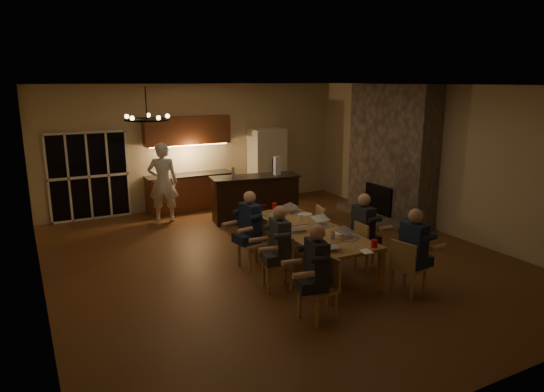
% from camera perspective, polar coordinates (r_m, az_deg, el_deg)
% --- Properties ---
extents(floor, '(9.00, 9.00, 0.00)m').
position_cam_1_polar(floor, '(9.21, 0.76, -7.41)').
color(floor, brown).
rests_on(floor, ground).
extents(back_wall, '(8.00, 0.04, 3.20)m').
position_cam_1_polar(back_wall, '(12.87, -8.95, 5.80)').
color(back_wall, '#C2AC89').
rests_on(back_wall, ground).
extents(left_wall, '(0.04, 9.00, 3.20)m').
position_cam_1_polar(left_wall, '(7.73, -26.35, -0.51)').
color(left_wall, '#C2AC89').
rests_on(left_wall, ground).
extents(right_wall, '(0.04, 9.00, 3.20)m').
position_cam_1_polar(right_wall, '(11.23, 19.14, 4.12)').
color(right_wall, '#C2AC89').
rests_on(right_wall, ground).
extents(ceiling, '(8.00, 9.00, 0.04)m').
position_cam_1_polar(ceiling, '(8.60, 0.83, 13.06)').
color(ceiling, white).
rests_on(ceiling, back_wall).
extents(french_doors, '(1.86, 0.08, 2.10)m').
position_cam_1_polar(french_doors, '(12.31, -20.74, 2.14)').
color(french_doors, black).
rests_on(french_doors, ground).
extents(fireplace, '(0.58, 2.50, 3.20)m').
position_cam_1_polar(fireplace, '(11.86, 13.86, 4.93)').
color(fireplace, '#74655B').
rests_on(fireplace, ground).
extents(kitchenette, '(2.24, 0.68, 2.40)m').
position_cam_1_polar(kitchenette, '(12.53, -9.70, 3.72)').
color(kitchenette, brown).
rests_on(kitchenette, ground).
extents(refrigerator, '(0.90, 0.68, 2.00)m').
position_cam_1_polar(refrigerator, '(13.36, -0.60, 3.63)').
color(refrigerator, beige).
rests_on(refrigerator, ground).
extents(dining_table, '(1.10, 2.85, 0.75)m').
position_cam_1_polar(dining_table, '(8.65, 4.28, -6.19)').
color(dining_table, '#A37041').
rests_on(dining_table, ground).
extents(bar_island, '(2.17, 1.00, 1.08)m').
position_cam_1_polar(bar_island, '(11.57, -1.98, -0.25)').
color(bar_island, black).
rests_on(bar_island, ground).
extents(chair_left_near, '(0.51, 0.51, 0.89)m').
position_cam_1_polar(chair_left_near, '(6.90, 5.44, -10.86)').
color(chair_left_near, tan).
rests_on(chair_left_near, ground).
extents(chair_left_mid, '(0.53, 0.53, 0.89)m').
position_cam_1_polar(chair_left_mid, '(7.82, 0.61, -7.79)').
color(chair_left_mid, tan).
rests_on(chair_left_mid, ground).
extents(chair_left_far, '(0.49, 0.49, 0.89)m').
position_cam_1_polar(chair_left_far, '(8.71, -2.26, -5.54)').
color(chair_left_far, tan).
rests_on(chair_left_far, ground).
extents(chair_right_near, '(0.54, 0.54, 0.89)m').
position_cam_1_polar(chair_right_near, '(7.94, 15.83, -8.01)').
color(chair_right_near, tan).
rests_on(chair_right_near, ground).
extents(chair_right_mid, '(0.48, 0.48, 0.89)m').
position_cam_1_polar(chair_right_mid, '(8.72, 11.49, -5.80)').
color(chair_right_mid, tan).
rests_on(chair_right_mid, ground).
extents(chair_right_far, '(0.52, 0.52, 0.89)m').
position_cam_1_polar(chair_right_far, '(9.63, 6.81, -3.77)').
color(chair_right_far, tan).
rests_on(chair_right_far, ground).
extents(person_left_near, '(0.70, 0.70, 1.38)m').
position_cam_1_polar(person_left_near, '(6.82, 5.24, -8.92)').
color(person_left_near, '#21222A').
rests_on(person_left_near, ground).
extents(person_right_near, '(0.64, 0.64, 1.38)m').
position_cam_1_polar(person_right_near, '(7.88, 16.26, -6.30)').
color(person_right_near, '#1B2C44').
rests_on(person_right_near, ground).
extents(person_left_mid, '(0.68, 0.68, 1.38)m').
position_cam_1_polar(person_left_mid, '(7.74, 0.92, -6.10)').
color(person_left_mid, '#343A3D').
rests_on(person_left_mid, ground).
extents(person_right_mid, '(0.61, 0.61, 1.38)m').
position_cam_1_polar(person_right_mid, '(8.67, 10.64, -4.17)').
color(person_right_mid, '#21222A').
rests_on(person_right_mid, ground).
extents(person_left_far, '(0.70, 0.70, 1.38)m').
position_cam_1_polar(person_left_far, '(8.71, -2.59, -3.86)').
color(person_left_far, '#1B2C44').
rests_on(person_left_far, ground).
extents(standing_person, '(0.81, 0.67, 1.89)m').
position_cam_1_polar(standing_person, '(11.66, -12.70, 1.59)').
color(standing_person, white).
rests_on(standing_person, ground).
extents(chandelier, '(0.61, 0.61, 0.03)m').
position_cam_1_polar(chandelier, '(7.01, -14.51, 8.70)').
color(chandelier, black).
rests_on(chandelier, ceiling).
extents(laptop_a, '(0.33, 0.29, 0.23)m').
position_cam_1_polar(laptop_a, '(7.54, 6.73, -5.35)').
color(laptop_a, silver).
rests_on(laptop_a, dining_table).
extents(laptop_b, '(0.41, 0.40, 0.23)m').
position_cam_1_polar(laptop_b, '(8.02, 9.27, -4.26)').
color(laptop_b, silver).
rests_on(laptop_b, dining_table).
extents(laptop_c, '(0.35, 0.32, 0.23)m').
position_cam_1_polar(laptop_c, '(8.39, 2.83, -3.30)').
color(laptop_c, silver).
rests_on(laptop_c, dining_table).
extents(laptop_d, '(0.35, 0.32, 0.23)m').
position_cam_1_polar(laptop_d, '(8.64, 6.14, -2.87)').
color(laptop_d, silver).
rests_on(laptop_d, dining_table).
extents(laptop_e, '(0.36, 0.33, 0.23)m').
position_cam_1_polar(laptop_e, '(9.30, -0.04, -1.60)').
color(laptop_e, silver).
rests_on(laptop_e, dining_table).
extents(laptop_f, '(0.42, 0.41, 0.23)m').
position_cam_1_polar(laptop_f, '(9.46, 2.80, -1.36)').
color(laptop_f, silver).
rests_on(laptop_f, dining_table).
extents(mug_front, '(0.07, 0.07, 0.10)m').
position_cam_1_polar(mug_front, '(8.14, 6.02, -4.35)').
color(mug_front, white).
rests_on(mug_front, dining_table).
extents(mug_mid, '(0.09, 0.09, 0.10)m').
position_cam_1_polar(mug_mid, '(9.03, 3.29, -2.50)').
color(mug_mid, white).
rests_on(mug_mid, dining_table).
extents(mug_back, '(0.08, 0.08, 0.10)m').
position_cam_1_polar(mug_back, '(8.99, -0.03, -2.55)').
color(mug_back, white).
rests_on(mug_back, dining_table).
extents(redcup_near, '(0.10, 0.10, 0.12)m').
position_cam_1_polar(redcup_near, '(7.72, 11.95, -5.50)').
color(redcup_near, red).
rests_on(redcup_near, dining_table).
extents(redcup_mid, '(0.09, 0.09, 0.12)m').
position_cam_1_polar(redcup_mid, '(8.62, 0.41, -3.20)').
color(redcup_mid, red).
rests_on(redcup_mid, dining_table).
extents(redcup_far, '(0.09, 0.09, 0.12)m').
position_cam_1_polar(redcup_far, '(9.78, 0.29, -1.17)').
color(redcup_far, red).
rests_on(redcup_far, dining_table).
extents(can_silver, '(0.07, 0.07, 0.12)m').
position_cam_1_polar(can_silver, '(8.01, 7.14, -4.61)').
color(can_silver, '#B2B2B7').
rests_on(can_silver, dining_table).
extents(can_cola, '(0.07, 0.07, 0.12)m').
position_cam_1_polar(can_cola, '(9.65, -1.01, -1.37)').
color(can_cola, '#3F0F0C').
rests_on(can_cola, dining_table).
extents(can_right, '(0.06, 0.06, 0.12)m').
position_cam_1_polar(can_right, '(8.92, 5.55, -2.68)').
color(can_right, '#B2B2B7').
rests_on(can_right, dining_table).
extents(plate_near, '(0.23, 0.23, 0.02)m').
position_cam_1_polar(plate_near, '(8.30, 7.89, -4.36)').
color(plate_near, white).
rests_on(plate_near, dining_table).
extents(plate_left, '(0.25, 0.25, 0.02)m').
position_cam_1_polar(plate_left, '(7.74, 5.92, -5.63)').
color(plate_left, white).
rests_on(plate_left, dining_table).
extents(plate_far, '(0.26, 0.26, 0.02)m').
position_cam_1_polar(plate_far, '(9.38, 3.99, -2.17)').
color(plate_far, white).
rests_on(plate_far, dining_table).
extents(notepad, '(0.19, 0.24, 0.01)m').
position_cam_1_polar(notepad, '(7.51, 11.02, -6.43)').
color(notepad, white).
rests_on(notepad, dining_table).
extents(bar_bottle, '(0.07, 0.07, 0.24)m').
position_cam_1_polar(bar_bottle, '(11.25, -4.60, 2.76)').
color(bar_bottle, '#99999E').
rests_on(bar_bottle, bar_island).
extents(bar_blender, '(0.14, 0.14, 0.43)m').
position_cam_1_polar(bar_blender, '(11.55, 0.59, 3.58)').
color(bar_blender, silver).
rests_on(bar_blender, bar_island).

